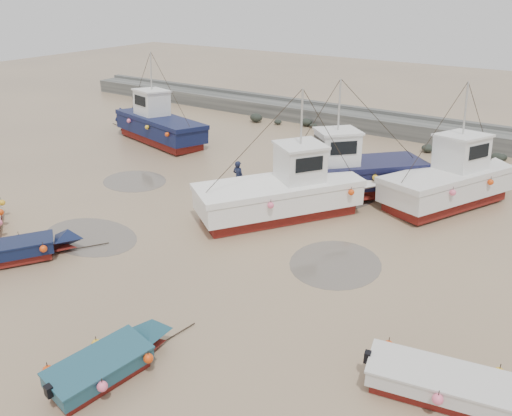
# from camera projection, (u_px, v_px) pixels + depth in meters

# --- Properties ---
(ground) EXTENTS (120.00, 120.00, 0.00)m
(ground) POSITION_uv_depth(u_px,v_px,m) (191.00, 243.00, 22.30)
(ground) COLOR tan
(ground) RESTS_ON ground
(seawall) EXTENTS (60.00, 4.92, 1.50)m
(seawall) POSITION_uv_depth(u_px,v_px,m) (374.00, 124.00, 38.76)
(seawall) COLOR slate
(seawall) RESTS_ON ground
(puddle_a) EXTENTS (4.91, 4.91, 0.01)m
(puddle_a) POSITION_uv_depth(u_px,v_px,m) (91.00, 236.00, 22.88)
(puddle_a) COLOR #5F574E
(puddle_a) RESTS_ON ground
(puddle_b) EXTENTS (3.71, 3.71, 0.01)m
(puddle_b) POSITION_uv_depth(u_px,v_px,m) (335.00, 264.00, 20.66)
(puddle_b) COLOR #5F574E
(puddle_b) RESTS_ON ground
(puddle_c) EXTENTS (3.89, 3.89, 0.01)m
(puddle_c) POSITION_uv_depth(u_px,v_px,m) (135.00, 181.00, 29.25)
(puddle_c) COLOR #5F574E
(puddle_c) RESTS_ON ground
(puddle_d) EXTENTS (6.06, 6.06, 0.01)m
(puddle_d) POSITION_uv_depth(u_px,v_px,m) (325.00, 188.00, 28.24)
(puddle_d) COLOR #5F574E
(puddle_d) RESTS_ON ground
(dinghy_1) EXTENTS (4.04, 5.41, 1.43)m
(dinghy_1) POSITION_uv_depth(u_px,v_px,m) (16.00, 249.00, 20.70)
(dinghy_1) COLOR maroon
(dinghy_1) RESTS_ON ground
(dinghy_2) EXTENTS (2.21, 5.14, 1.43)m
(dinghy_2) POSITION_uv_depth(u_px,v_px,m) (110.00, 359.00, 14.60)
(dinghy_2) COLOR maroon
(dinghy_2) RESTS_ON ground
(dinghy_3) EXTENTS (6.21, 2.43, 1.43)m
(dinghy_3) POSITION_uv_depth(u_px,v_px,m) (453.00, 385.00, 13.71)
(dinghy_3) COLOR maroon
(dinghy_3) RESTS_ON ground
(cabin_boat_0) EXTENTS (11.04, 4.82, 6.22)m
(cabin_boat_0) POSITION_uv_depth(u_px,v_px,m) (155.00, 123.00, 36.20)
(cabin_boat_0) COLOR maroon
(cabin_boat_0) RESTS_ON ground
(cabin_boat_1) EXTENTS (7.69, 10.03, 6.22)m
(cabin_boat_1) POSITION_uv_depth(u_px,v_px,m) (291.00, 191.00, 24.49)
(cabin_boat_1) COLOR maroon
(cabin_boat_1) RESTS_ON ground
(cabin_boat_2) EXTENTS (8.62, 8.53, 6.22)m
(cabin_boat_2) POSITION_uv_depth(u_px,v_px,m) (343.00, 172.00, 26.79)
(cabin_boat_2) COLOR maroon
(cabin_boat_2) RESTS_ON ground
(cabin_boat_3) EXTENTS (6.33, 9.71, 6.22)m
(cabin_boat_3) POSITION_uv_depth(u_px,v_px,m) (456.00, 180.00, 25.76)
(cabin_boat_3) COLOR maroon
(cabin_boat_3) RESTS_ON ground
(person) EXTENTS (0.72, 0.49, 1.89)m
(person) POSITION_uv_depth(u_px,v_px,m) (239.00, 194.00, 27.53)
(person) COLOR #151B32
(person) RESTS_ON ground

